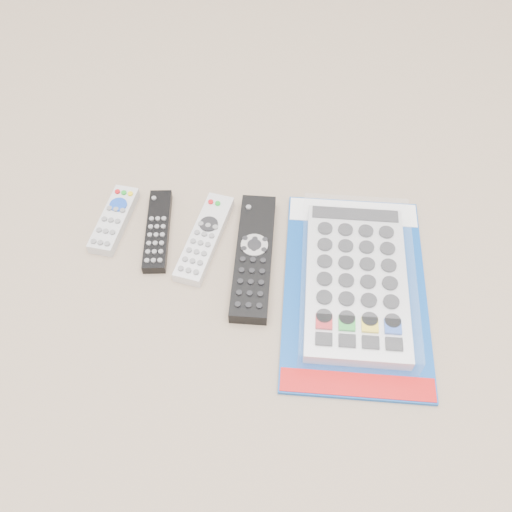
# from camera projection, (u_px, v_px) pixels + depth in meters

# --- Properties ---
(remote_small_grey) EXTENTS (0.05, 0.14, 0.02)m
(remote_small_grey) POSITION_uv_depth(u_px,v_px,m) (114.00, 220.00, 0.94)
(remote_small_grey) COLOR #BCBCBE
(remote_small_grey) RESTS_ON ground
(remote_slim_black) EXTENTS (0.06, 0.17, 0.02)m
(remote_slim_black) POSITION_uv_depth(u_px,v_px,m) (158.00, 231.00, 0.93)
(remote_slim_black) COLOR black
(remote_slim_black) RESTS_ON ground
(remote_silver_dvd) EXTENTS (0.07, 0.18, 0.02)m
(remote_silver_dvd) POSITION_uv_depth(u_px,v_px,m) (205.00, 238.00, 0.92)
(remote_silver_dvd) COLOR silver
(remote_silver_dvd) RESTS_ON ground
(remote_large_black) EXTENTS (0.06, 0.24, 0.03)m
(remote_large_black) POSITION_uv_depth(u_px,v_px,m) (254.00, 256.00, 0.90)
(remote_large_black) COLOR black
(remote_large_black) RESTS_ON ground
(jumbo_remote_packaged) EXTENTS (0.23, 0.36, 0.05)m
(jumbo_remote_packaged) POSITION_uv_depth(u_px,v_px,m) (356.00, 280.00, 0.86)
(jumbo_remote_packaged) COLOR #0E459D
(jumbo_remote_packaged) RESTS_ON ground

